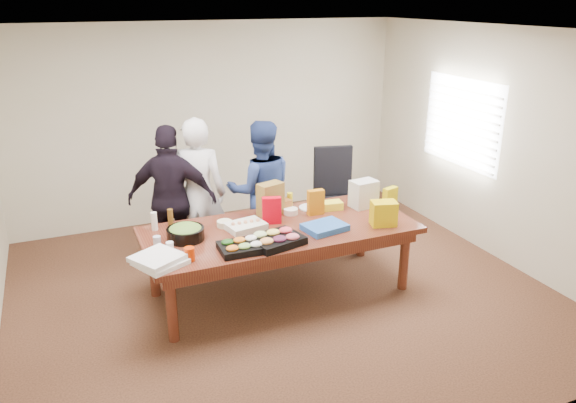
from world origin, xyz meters
name	(u,v)px	position (x,y,z in m)	size (l,w,h in m)	color
floor	(281,292)	(0.00, 0.00, -0.01)	(5.50, 5.00, 0.02)	#47301E
ceiling	(279,29)	(0.00, 0.00, 2.71)	(5.50, 5.00, 0.02)	white
wall_back	(211,123)	(0.00, 2.50, 1.35)	(5.50, 0.04, 2.70)	beige
wall_front	(436,284)	(0.00, -2.50, 1.35)	(5.50, 0.04, 2.70)	beige
wall_right	(496,145)	(2.75, 0.00, 1.35)	(0.04, 5.00, 2.70)	beige
window_panel	(461,122)	(2.72, 0.60, 1.50)	(0.03, 1.40, 1.10)	white
window_blinds	(459,123)	(2.68, 0.60, 1.50)	(0.04, 1.36, 1.00)	beige
conference_table	(280,260)	(0.00, 0.00, 0.38)	(2.80, 1.20, 0.75)	#4C1C0F
office_chair	(340,200)	(1.19, 0.90, 0.58)	(0.59, 0.59, 1.16)	black
person_center	(198,193)	(-0.60, 1.00, 0.88)	(0.64, 0.42, 1.76)	silver
person_right	(261,190)	(0.14, 0.94, 0.84)	(0.81, 0.63, 1.67)	navy
person_left	(172,199)	(-0.90, 1.00, 0.85)	(1.00, 0.41, 1.70)	black
veggie_tray	(242,247)	(-0.54, -0.38, 0.78)	(0.42, 0.33, 0.06)	black
fruit_tray	(276,240)	(-0.19, -0.36, 0.79)	(0.48, 0.38, 0.07)	black
sheet_cake	(246,226)	(-0.34, 0.10, 0.78)	(0.38, 0.28, 0.07)	silver
salad_bowl	(186,234)	(-0.97, 0.09, 0.81)	(0.37, 0.37, 0.12)	black
chip_bag_blue	(325,227)	(0.39, -0.24, 0.78)	(0.42, 0.31, 0.06)	#265AAD
chip_bag_red	(272,210)	(-0.04, 0.14, 0.89)	(0.20, 0.08, 0.29)	red
chip_bag_yellow	(390,199)	(1.30, -0.03, 0.88)	(0.18, 0.07, 0.27)	#D2C30A
chip_bag_orange	(316,202)	(0.50, 0.19, 0.89)	(0.18, 0.08, 0.28)	#C2700C
mayo_jar	(281,203)	(0.21, 0.50, 0.82)	(0.09, 0.09, 0.15)	silver
mustard_bottle	(290,201)	(0.31, 0.47, 0.84)	(0.06, 0.06, 0.18)	#D2C611
dressing_bottle	(170,218)	(-1.03, 0.49, 0.84)	(0.06, 0.06, 0.18)	#5B3A10
ranch_bottle	(154,221)	(-1.20, 0.44, 0.85)	(0.06, 0.06, 0.19)	white
banana_bunch	(330,205)	(0.72, 0.26, 0.79)	(0.26, 0.15, 0.09)	yellow
bread_loaf	(276,207)	(0.12, 0.40, 0.82)	(0.33, 0.14, 0.13)	brown
kraft_bag	(270,199)	(0.04, 0.37, 0.93)	(0.27, 0.16, 0.36)	brown
red_cup	(189,254)	(-1.04, -0.39, 0.81)	(0.09, 0.09, 0.13)	#C02C00
clear_cup_a	(170,247)	(-1.17, -0.14, 0.80)	(0.07, 0.07, 0.10)	white
clear_cup_b	(157,241)	(-1.25, 0.04, 0.80)	(0.07, 0.07, 0.10)	silver
pizza_box_lower	(160,262)	(-1.30, -0.36, 0.77)	(0.38, 0.38, 0.04)	white
pizza_box_upper	(157,258)	(-1.32, -0.36, 0.82)	(0.38, 0.38, 0.04)	white
plate_a	(315,207)	(0.59, 0.39, 0.76)	(0.24, 0.24, 0.01)	beige
plate_b	(310,208)	(0.52, 0.38, 0.76)	(0.26, 0.26, 0.02)	silver
dip_bowl_a	(291,211)	(0.25, 0.30, 0.78)	(0.16, 0.16, 0.06)	white
dip_bowl_b	(224,224)	(-0.52, 0.25, 0.78)	(0.16, 0.16, 0.06)	beige
grocery_bag_white	(364,194)	(1.10, 0.19, 0.90)	(0.29, 0.20, 0.31)	silver
grocery_bag_yellow	(384,213)	(1.01, -0.36, 0.88)	(0.26, 0.18, 0.26)	#DEBD06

